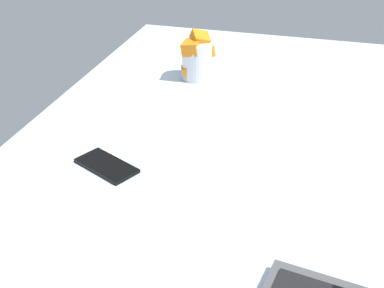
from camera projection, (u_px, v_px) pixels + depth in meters
bed_mattress at (307, 207)px, 113.38cm from camera, size 180.00×140.00×18.00cm
snack_cup at (197, 59)px, 150.43cm from camera, size 9.67×10.32×14.52cm
cell_phone at (107, 166)px, 110.55cm from camera, size 12.26×15.56×0.80cm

